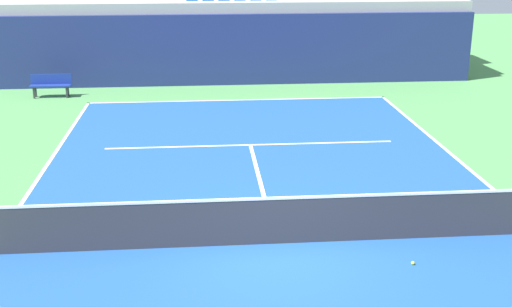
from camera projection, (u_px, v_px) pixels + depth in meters
The scene contains 11 objects.
ground_plane at pixel (276, 244), 12.55m from camera, with size 80.00×80.00×0.00m, color #4C8C4C.
court_surface at pixel (276, 244), 12.54m from camera, with size 11.00×24.00×0.01m, color #1E4C99.
baseline_far at pixel (238, 100), 23.85m from camera, with size 11.00×0.10×0.00m, color white.
service_line_far at pixel (250, 145), 18.60m from camera, with size 8.26×0.10×0.00m, color white.
centre_service_line at pixel (261, 185), 15.57m from camera, with size 0.10×6.40×0.00m, color white.
back_wall at pixel (234, 50), 26.08m from camera, with size 19.66×0.30×2.83m, color navy.
stands_tier_lower at pixel (232, 40), 27.29m from camera, with size 19.66×2.40×3.26m, color #9E9E99.
stands_tier_upper at pixel (229, 22), 29.42m from camera, with size 19.66×2.40×4.20m, color #9E9E99.
tennis_net at pixel (277, 220), 12.39m from camera, with size 11.08×0.08×1.07m.
player_bench at pixel (51, 84), 24.22m from camera, with size 1.50×0.40×0.85m.
tennis_ball_0 at pixel (413, 263), 11.71m from camera, with size 0.07×0.07×0.07m, color #CCE033.
Camera 1 is at (-1.39, -11.29, 5.59)m, focal length 45.39 mm.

